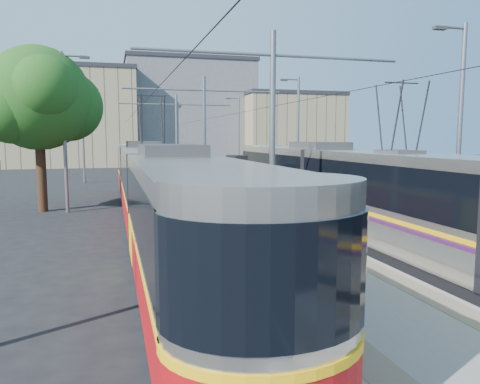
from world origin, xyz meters
name	(u,v)px	position (x,y,z in m)	size (l,w,h in m)	color
ground	(415,347)	(0.00, 0.00, 0.00)	(160.00, 160.00, 0.00)	black
platform	(216,207)	(0.00, 17.00, 0.15)	(4.00, 50.00, 0.30)	gray
tactile_strip_left	(189,205)	(-1.45, 17.00, 0.30)	(0.70, 50.00, 0.01)	gray
tactile_strip_right	(242,203)	(1.45, 17.00, 0.30)	(0.70, 50.00, 0.01)	gray
rails	(216,209)	(0.00, 17.00, 0.02)	(8.71, 70.00, 0.03)	gray
tram_left	(153,188)	(-3.60, 12.74, 1.71)	(2.43, 31.41, 5.50)	black
tram_right	(397,198)	(3.60, 6.07, 1.86)	(2.43, 29.81, 5.50)	black
catenary	(228,122)	(0.00, 14.15, 4.52)	(9.20, 70.00, 7.00)	slate
street_lamps	(201,131)	(0.00, 21.00, 4.18)	(15.18, 38.22, 8.00)	slate
shelter	(237,179)	(0.96, 16.26, 1.66)	(0.96, 1.30, 2.60)	black
tree	(46,101)	(-8.41, 18.94, 5.66)	(5.76, 5.33, 8.37)	#382314
building_left	(74,117)	(-10.00, 60.00, 6.47)	(16.32, 12.24, 12.92)	#998968
building_centre	(188,113)	(6.00, 64.00, 7.52)	(18.36, 14.28, 15.01)	slate
building_right	(289,129)	(20.00, 58.00, 5.11)	(14.28, 10.20, 10.20)	#998968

